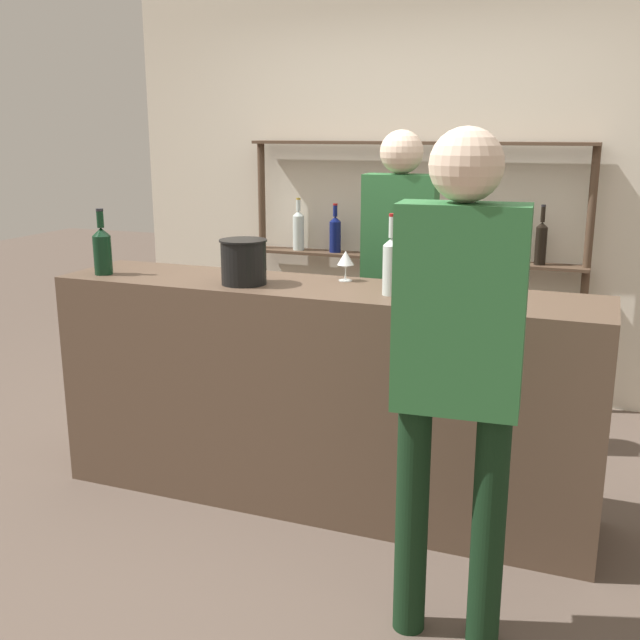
{
  "coord_description": "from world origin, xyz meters",
  "views": [
    {
      "loc": [
        1.2,
        -3.09,
        1.74
      ],
      "look_at": [
        0.0,
        0.0,
        0.9
      ],
      "focal_mm": 42.0,
      "sensor_mm": 36.0,
      "label": 1
    }
  ],
  "objects_px": {
    "ice_bucket": "(244,262)",
    "customer_right": "(458,351)",
    "counter_bottle_2": "(102,249)",
    "wine_glass": "(346,259)",
    "server_behind_counter": "(399,261)",
    "counter_bottle_1": "(391,264)",
    "cork_jar": "(456,280)",
    "counter_bottle_0": "(424,265)"
  },
  "relations": [
    {
      "from": "ice_bucket",
      "to": "cork_jar",
      "type": "height_order",
      "value": "ice_bucket"
    },
    {
      "from": "counter_bottle_0",
      "to": "ice_bucket",
      "type": "bearing_deg",
      "value": -179.09
    },
    {
      "from": "counter_bottle_1",
      "to": "wine_glass",
      "type": "height_order",
      "value": "counter_bottle_1"
    },
    {
      "from": "counter_bottle_1",
      "to": "cork_jar",
      "type": "xyz_separation_m",
      "value": [
        0.26,
        0.1,
        -0.07
      ]
    },
    {
      "from": "ice_bucket",
      "to": "server_behind_counter",
      "type": "relative_size",
      "value": 0.13
    },
    {
      "from": "counter_bottle_1",
      "to": "ice_bucket",
      "type": "relative_size",
      "value": 1.59
    },
    {
      "from": "counter_bottle_1",
      "to": "ice_bucket",
      "type": "distance_m",
      "value": 0.69
    },
    {
      "from": "counter_bottle_0",
      "to": "server_behind_counter",
      "type": "bearing_deg",
      "value": 111.51
    },
    {
      "from": "counter_bottle_1",
      "to": "cork_jar",
      "type": "distance_m",
      "value": 0.29
    },
    {
      "from": "cork_jar",
      "to": "server_behind_counter",
      "type": "height_order",
      "value": "server_behind_counter"
    },
    {
      "from": "counter_bottle_0",
      "to": "wine_glass",
      "type": "bearing_deg",
      "value": 152.11
    },
    {
      "from": "counter_bottle_0",
      "to": "server_behind_counter",
      "type": "relative_size",
      "value": 0.21
    },
    {
      "from": "counter_bottle_1",
      "to": "ice_bucket",
      "type": "bearing_deg",
      "value": -178.51
    },
    {
      "from": "cork_jar",
      "to": "customer_right",
      "type": "xyz_separation_m",
      "value": [
        0.17,
        -0.81,
        -0.07
      ]
    },
    {
      "from": "server_behind_counter",
      "to": "customer_right",
      "type": "bearing_deg",
      "value": 18.8
    },
    {
      "from": "counter_bottle_0",
      "to": "wine_glass",
      "type": "relative_size",
      "value": 2.58
    },
    {
      "from": "counter_bottle_1",
      "to": "wine_glass",
      "type": "xyz_separation_m",
      "value": [
        -0.28,
        0.22,
        -0.03
      ]
    },
    {
      "from": "counter_bottle_1",
      "to": "customer_right",
      "type": "xyz_separation_m",
      "value": [
        0.43,
        -0.71,
        -0.14
      ]
    },
    {
      "from": "customer_right",
      "to": "ice_bucket",
      "type": "bearing_deg",
      "value": 53.95
    },
    {
      "from": "cork_jar",
      "to": "customer_right",
      "type": "distance_m",
      "value": 0.83
    },
    {
      "from": "customer_right",
      "to": "counter_bottle_0",
      "type": "bearing_deg",
      "value": 17.82
    },
    {
      "from": "counter_bottle_1",
      "to": "cork_jar",
      "type": "relative_size",
      "value": 2.61
    },
    {
      "from": "counter_bottle_2",
      "to": "customer_right",
      "type": "height_order",
      "value": "customer_right"
    },
    {
      "from": "counter_bottle_2",
      "to": "server_behind_counter",
      "type": "relative_size",
      "value": 0.18
    },
    {
      "from": "counter_bottle_0",
      "to": "ice_bucket",
      "type": "distance_m",
      "value": 0.83
    },
    {
      "from": "ice_bucket",
      "to": "counter_bottle_2",
      "type": "bearing_deg",
      "value": -177.35
    },
    {
      "from": "counter_bottle_2",
      "to": "customer_right",
      "type": "relative_size",
      "value": 0.18
    },
    {
      "from": "wine_glass",
      "to": "server_behind_counter",
      "type": "height_order",
      "value": "server_behind_counter"
    },
    {
      "from": "ice_bucket",
      "to": "customer_right",
      "type": "height_order",
      "value": "customer_right"
    },
    {
      "from": "cork_jar",
      "to": "counter_bottle_0",
      "type": "bearing_deg",
      "value": -138.49
    },
    {
      "from": "wine_glass",
      "to": "customer_right",
      "type": "height_order",
      "value": "customer_right"
    },
    {
      "from": "counter_bottle_2",
      "to": "wine_glass",
      "type": "relative_size",
      "value": 2.26
    },
    {
      "from": "counter_bottle_1",
      "to": "wine_glass",
      "type": "bearing_deg",
      "value": 142.07
    },
    {
      "from": "counter_bottle_0",
      "to": "counter_bottle_2",
      "type": "relative_size",
      "value": 1.14
    },
    {
      "from": "counter_bottle_0",
      "to": "cork_jar",
      "type": "xyz_separation_m",
      "value": [
        0.12,
        0.1,
        -0.07
      ]
    },
    {
      "from": "counter_bottle_0",
      "to": "ice_bucket",
      "type": "height_order",
      "value": "counter_bottle_0"
    },
    {
      "from": "ice_bucket",
      "to": "server_behind_counter",
      "type": "bearing_deg",
      "value": 61.04
    },
    {
      "from": "wine_glass",
      "to": "customer_right",
      "type": "relative_size",
      "value": 0.08
    },
    {
      "from": "counter_bottle_2",
      "to": "counter_bottle_0",
      "type": "bearing_deg",
      "value": 1.74
    },
    {
      "from": "counter_bottle_1",
      "to": "server_behind_counter",
      "type": "distance_m",
      "value": 0.9
    },
    {
      "from": "counter_bottle_2",
      "to": "server_behind_counter",
      "type": "distance_m",
      "value": 1.55
    },
    {
      "from": "counter_bottle_1",
      "to": "ice_bucket",
      "type": "xyz_separation_m",
      "value": [
        -0.69,
        -0.02,
        -0.03
      ]
    }
  ]
}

